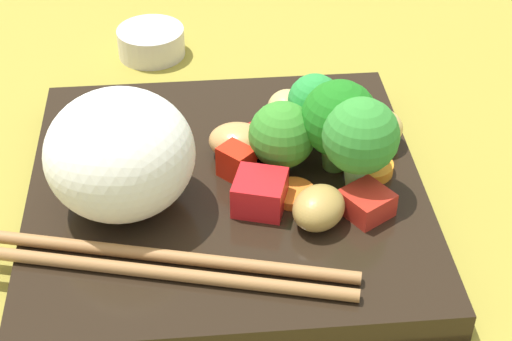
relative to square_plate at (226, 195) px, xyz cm
name	(u,v)px	position (x,y,z in cm)	size (l,w,h in cm)	color
ground_plane	(227,218)	(0.00, 0.00, -1.96)	(110.00, 110.00, 2.00)	olive
square_plate	(226,195)	(0.00, 0.00, 0.00)	(24.32, 24.32, 1.92)	black
rice_mound	(120,154)	(6.16, 1.28, 4.68)	(8.71, 8.68, 7.44)	white
broccoli_floret_0	(361,138)	(-7.83, 1.65, 4.89)	(4.60, 4.60, 6.45)	#73AF5C
broccoli_floret_1	(339,120)	(-7.03, -0.60, 4.68)	(4.75, 4.75, 6.32)	#529739
broccoli_floret_2	(282,135)	(-3.62, -1.04, 3.53)	(4.19, 4.19, 4.78)	#5F984C
broccoli_floret_3	(315,103)	(-6.09, -3.55, 4.05)	(3.47, 3.47, 5.14)	#73A84B
carrot_slice_0	(342,124)	(-8.30, -4.86, 1.31)	(2.30, 2.30, 0.70)	orange
carrot_slice_1	(370,167)	(-9.12, -0.08, 1.30)	(2.88, 2.88, 0.68)	orange
carrot_slice_2	(293,194)	(-3.92, 1.90, 1.24)	(2.66, 2.66, 0.55)	orange
pepper_chunk_0	(265,137)	(-2.90, -3.70, 1.57)	(2.28, 2.49, 1.22)	red
pepper_chunk_1	(236,162)	(-0.70, -0.61, 2.01)	(2.02, 1.60, 2.10)	red
pepper_chunk_2	(260,193)	(-1.80, 2.48, 2.00)	(2.94, 2.96, 2.07)	red
pepper_chunk_3	(367,203)	(-7.95, 3.85, 1.73)	(2.57, 2.54, 1.54)	red
chicken_piece_0	(319,208)	(-4.97, 4.41, 2.14)	(3.48, 2.89, 2.35)	#B08D45
chicken_piece_2	(373,128)	(-9.90, -2.95, 2.25)	(3.91, 3.40, 2.57)	tan
chicken_piece_3	(287,108)	(-4.69, -5.97, 2.17)	(3.11, 2.66, 2.41)	tan
chicken_piece_4	(239,142)	(-1.12, -2.67, 2.06)	(3.98, 3.17, 2.20)	tan
chopstick_pair	(149,263)	(4.89, 6.87, 1.33)	(22.76, 8.38, 0.73)	#A37040
sauce_cup	(151,42)	(4.31, -19.90, 0.17)	(5.43, 5.43, 2.27)	silver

